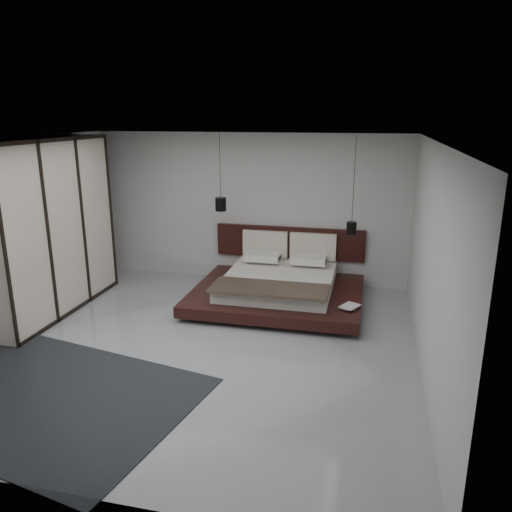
% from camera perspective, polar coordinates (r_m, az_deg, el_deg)
% --- Properties ---
extents(floor, '(6.00, 6.00, 0.00)m').
position_cam_1_polar(floor, '(7.19, -6.67, -9.92)').
color(floor, '#92949A').
rests_on(floor, ground).
extents(ceiling, '(6.00, 6.00, 0.00)m').
position_cam_1_polar(ceiling, '(6.48, -7.48, 12.95)').
color(ceiling, white).
rests_on(ceiling, wall_back).
extents(wall_back, '(6.00, 0.00, 6.00)m').
position_cam_1_polar(wall_back, '(9.50, -0.86, 5.49)').
color(wall_back, '#B6B6B3').
rests_on(wall_back, floor).
extents(wall_front, '(6.00, 0.00, 6.00)m').
position_cam_1_polar(wall_front, '(4.18, -21.37, -9.58)').
color(wall_front, '#B6B6B3').
rests_on(wall_front, floor).
extents(wall_left, '(0.00, 6.00, 6.00)m').
position_cam_1_polar(wall_left, '(8.21, -27.14, 2.05)').
color(wall_left, '#B6B6B3').
rests_on(wall_left, floor).
extents(wall_right, '(0.00, 6.00, 6.00)m').
position_cam_1_polar(wall_right, '(6.35, 19.30, -0.72)').
color(wall_right, '#B6B6B3').
rests_on(wall_right, floor).
extents(lattice_screen, '(0.05, 0.90, 2.60)m').
position_cam_1_polar(lattice_screen, '(10.15, -18.08, 4.81)').
color(lattice_screen, black).
rests_on(lattice_screen, floor).
extents(bed, '(2.82, 2.41, 1.08)m').
position_cam_1_polar(bed, '(8.59, 2.64, -3.34)').
color(bed, black).
rests_on(bed, floor).
extents(book_lower, '(0.26, 0.31, 0.03)m').
position_cam_1_polar(book_lower, '(7.86, 10.11, -5.58)').
color(book_lower, '#99724C').
rests_on(book_lower, bed).
extents(book_upper, '(0.35, 0.38, 0.02)m').
position_cam_1_polar(book_upper, '(7.82, 9.95, -5.48)').
color(book_upper, '#99724C').
rests_on(book_upper, book_lower).
extents(pendant_left, '(0.19, 0.19, 1.35)m').
position_cam_1_polar(pendant_left, '(8.95, -4.06, 5.94)').
color(pendant_left, black).
rests_on(pendant_left, ceiling).
extents(pendant_right, '(0.17, 0.17, 1.65)m').
position_cam_1_polar(pendant_right, '(8.63, 10.86, 3.22)').
color(pendant_right, black).
rests_on(pendant_right, ceiling).
extents(wardrobe, '(0.67, 2.83, 2.78)m').
position_cam_1_polar(wardrobe, '(8.56, -22.66, 3.02)').
color(wardrobe, beige).
rests_on(wardrobe, floor).
extents(rug, '(3.67, 2.94, 0.01)m').
position_cam_1_polar(rug, '(6.38, -22.63, -14.63)').
color(rug, black).
rests_on(rug, floor).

